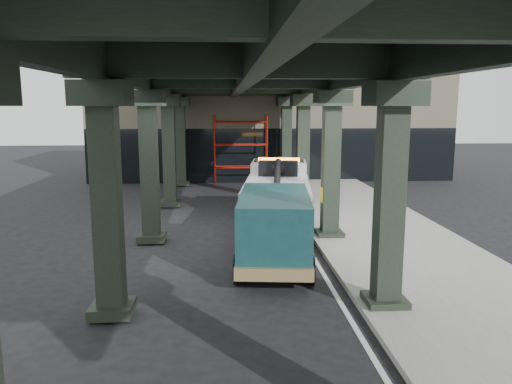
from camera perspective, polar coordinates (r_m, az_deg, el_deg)
name	(u,v)px	position (r m, az deg, el deg)	size (l,w,h in m)	color
ground	(257,258)	(15.08, 0.13, -7.56)	(90.00, 90.00, 0.00)	black
sidewalk	(383,236)	(17.81, 14.35, -4.91)	(5.00, 40.00, 0.15)	gray
lane_stripe	(303,239)	(17.18, 5.38, -5.42)	(0.12, 38.00, 0.01)	silver
viaduct	(241,76)	(16.40, -1.77, 13.15)	(7.40, 32.00, 6.40)	black
building	(267,113)	(34.50, 1.27, 8.96)	(22.00, 10.00, 8.00)	#C6B793
scaffolding	(241,148)	(29.12, -1.78, 5.08)	(3.08, 0.88, 4.00)	#AE180D
tow_truck	(278,194)	(18.72, 2.51, -0.21)	(3.11, 8.01, 2.56)	black
towed_van	(275,226)	(14.28, 2.13, -3.88)	(2.52, 5.34, 2.10)	#11393D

